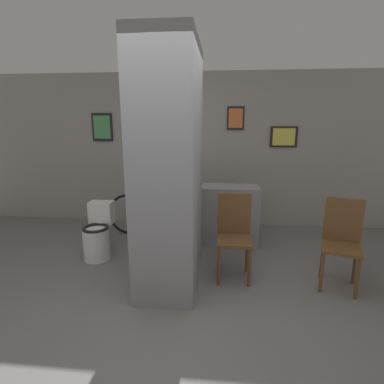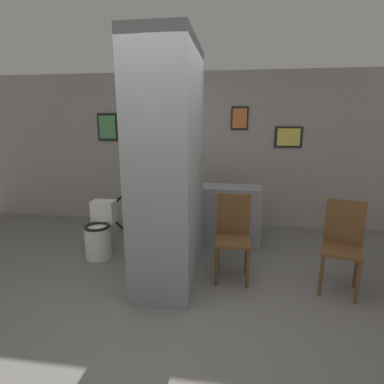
{
  "view_description": "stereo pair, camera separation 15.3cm",
  "coord_description": "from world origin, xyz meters",
  "px_view_note": "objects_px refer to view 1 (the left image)",
  "views": [
    {
      "loc": [
        0.49,
        -2.57,
        1.82
      ],
      "look_at": [
        0.13,
        1.03,
        0.95
      ],
      "focal_mm": 28.0,
      "sensor_mm": 36.0,
      "label": 1
    },
    {
      "loc": [
        0.64,
        -2.55,
        1.82
      ],
      "look_at": [
        0.13,
        1.03,
        0.95
      ],
      "focal_mm": 28.0,
      "sensor_mm": 36.0,
      "label": 2
    }
  ],
  "objects_px": {
    "chair_by_doorway": "(342,239)",
    "bottle_tall": "(190,178)",
    "bicycle": "(159,214)",
    "toilet": "(98,235)",
    "chair_near_pillar": "(234,232)"
  },
  "relations": [
    {
      "from": "bicycle",
      "to": "bottle_tall",
      "type": "relative_size",
      "value": 5.82
    },
    {
      "from": "chair_near_pillar",
      "to": "bicycle",
      "type": "height_order",
      "value": "chair_near_pillar"
    },
    {
      "from": "chair_near_pillar",
      "to": "bicycle",
      "type": "bearing_deg",
      "value": 133.51
    },
    {
      "from": "chair_by_doorway",
      "to": "bicycle",
      "type": "distance_m",
      "value": 2.65
    },
    {
      "from": "chair_near_pillar",
      "to": "bottle_tall",
      "type": "bearing_deg",
      "value": 122.11
    },
    {
      "from": "chair_near_pillar",
      "to": "bicycle",
      "type": "relative_size",
      "value": 0.59
    },
    {
      "from": "toilet",
      "to": "bottle_tall",
      "type": "xyz_separation_m",
      "value": [
        1.17,
        0.66,
        0.67
      ]
    },
    {
      "from": "toilet",
      "to": "bicycle",
      "type": "relative_size",
      "value": 0.44
    },
    {
      "from": "bicycle",
      "to": "chair_by_doorway",
      "type": "bearing_deg",
      "value": -28.97
    },
    {
      "from": "bicycle",
      "to": "bottle_tall",
      "type": "xyz_separation_m",
      "value": [
        0.52,
        -0.2,
        0.64
      ]
    },
    {
      "from": "chair_by_doorway",
      "to": "bottle_tall",
      "type": "bearing_deg",
      "value": 167.01
    },
    {
      "from": "bicycle",
      "to": "bottle_tall",
      "type": "height_order",
      "value": "bottle_tall"
    },
    {
      "from": "toilet",
      "to": "bicycle",
      "type": "distance_m",
      "value": 1.09
    },
    {
      "from": "bicycle",
      "to": "toilet",
      "type": "bearing_deg",
      "value": -127.19
    },
    {
      "from": "chair_near_pillar",
      "to": "chair_by_doorway",
      "type": "distance_m",
      "value": 1.17
    }
  ]
}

